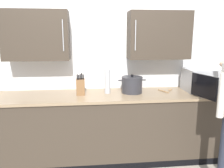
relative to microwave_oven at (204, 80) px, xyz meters
The scene contains 7 objects.
back_wall_tiled 1.55m from the microwave_oven, 168.01° to the left, with size 4.37×0.44×2.87m.
counter_unit 1.59m from the microwave_oven, behind, with size 3.92×0.70×0.93m.
microwave_oven is the anchor object (origin of this frame).
wooden_spoon 0.54m from the microwave_oven, behind, with size 0.21×0.19×0.02m.
thermos_flask 1.36m from the microwave_oven, behind, with size 0.08×0.08×0.33m.
stock_pot 1.03m from the microwave_oven, behind, with size 0.38×0.29×0.25m.
knife_block 1.73m from the microwave_oven, behind, with size 0.11×0.15×0.29m.
Camera 1 is at (-0.17, -2.40, 1.73)m, focal length 37.13 mm.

